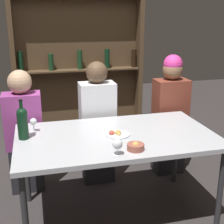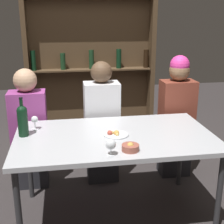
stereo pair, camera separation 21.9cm
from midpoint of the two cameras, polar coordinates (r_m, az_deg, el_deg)
ground_plane at (r=2.86m, az=2.77°, el=-18.19°), size 10.00×10.00×0.00m
dining_table at (r=2.52m, az=2.99°, el=-5.37°), size 1.58×0.91×0.74m
wine_rack_wall at (r=4.28m, az=-2.44°, el=9.68°), size 1.74×0.21×2.14m
wine_bottle at (r=2.50m, az=-13.67°, el=-1.33°), size 0.08×0.08×0.32m
wine_glass_0 at (r=2.65m, az=-11.68°, el=-1.49°), size 0.06×0.06×0.12m
wine_glass_1 at (r=2.13m, az=2.74°, el=-6.05°), size 0.07×0.07×0.12m
food_plate_0 at (r=2.48m, az=3.13°, el=-4.12°), size 0.20×0.20×0.05m
snack_bowl at (r=2.22m, az=6.22°, el=-6.50°), size 0.12×0.12×0.06m
seated_person_left at (r=3.11m, az=-12.93°, el=-3.56°), size 0.35×0.22×1.19m
seated_person_center at (r=3.13m, az=0.13°, el=-2.53°), size 0.34×0.22×1.24m
seated_person_right at (r=3.33m, az=13.55°, el=-1.03°), size 0.34×0.22×1.28m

